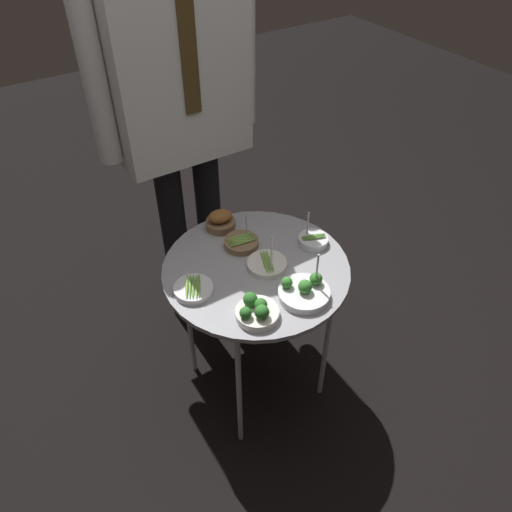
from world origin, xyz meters
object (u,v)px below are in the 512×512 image
Objects in this scene: bowl_asparagus_front_left at (267,264)px; bowl_asparagus_far_rim at (313,240)px; bowl_broccoli_mid_left at (304,291)px; bowl_roast_back_right at (220,221)px; bowl_broccoli_front_right at (257,311)px; waiter_figure at (178,91)px; bowl_asparagus_near_rim at (193,289)px; serving_cart at (256,277)px; bowl_asparagus_center at (241,242)px.

bowl_asparagus_front_left is 1.28× the size of bowl_asparagus_far_rim.
bowl_broccoli_mid_left is 1.52× the size of bowl_roast_back_right.
bowl_broccoli_front_right is 0.86m from waiter_figure.
bowl_broccoli_mid_left is 0.37m from bowl_asparagus_near_rim.
serving_cart is at bearing 148.88° from bowl_asparagus_front_left.
bowl_broccoli_mid_left is 0.18m from bowl_broccoli_front_right.
bowl_asparagus_center is at bearing -88.47° from waiter_figure.
bowl_asparagus_far_rim reaches higher than bowl_roast_back_right.
waiter_figure reaches higher than bowl_asparagus_front_left.
bowl_asparagus_front_left reaches higher than serving_cart.
bowl_asparagus_center is 0.14m from bowl_roast_back_right.
bowl_asparagus_far_rim is at bearing -1.20° from serving_cart.
bowl_asparagus_center is 0.75× the size of bowl_broccoli_mid_left.
bowl_asparagus_front_left is 0.19m from bowl_broccoli_mid_left.
bowl_broccoli_front_right is at bearing -60.60° from bowl_asparagus_near_rim.
waiter_figure reaches higher than bowl_roast_back_right.
bowl_asparagus_center is 0.34m from bowl_broccoli_mid_left.
bowl_asparagus_center reaches higher than serving_cart.
waiter_figure is (-0.03, 0.56, 0.44)m from bowl_asparagus_front_left.
bowl_asparagus_far_rim is (0.25, -0.01, 0.06)m from serving_cart.
bowl_asparagus_far_rim is 0.74m from waiter_figure.
bowl_asparagus_center reaches higher than bowl_asparagus_far_rim.
waiter_figure is at bearing 64.90° from bowl_asparagus_near_rim.
serving_cart is 5.09× the size of bowl_asparagus_near_rim.
bowl_asparagus_front_left is 1.15× the size of bowl_broccoli_front_right.
bowl_asparagus_near_rim is at bearing 178.24° from serving_cart.
bowl_asparagus_center reaches higher than bowl_roast_back_right.
bowl_asparagus_far_rim is at bearing -47.95° from bowl_roast_back_right.
bowl_asparagus_near_rim is at bearing 119.40° from bowl_broccoli_front_right.
bowl_broccoli_front_right is (-0.14, -0.33, 0.01)m from bowl_asparagus_center.
bowl_asparagus_front_left is 1.25× the size of bowl_asparagus_center.
bowl_roast_back_right is (-0.05, 0.47, 0.01)m from bowl_broccoli_mid_left.
bowl_asparagus_near_rim is (-0.30, 0.21, -0.01)m from bowl_broccoli_mid_left.
bowl_broccoli_front_right is 0.42m from bowl_asparagus_far_rim.
bowl_asparagus_center is 0.92× the size of bowl_broccoli_front_right.
waiter_figure reaches higher than bowl_asparagus_center.
bowl_asparagus_center reaches higher than bowl_broccoli_front_right.
bowl_asparagus_near_rim is at bearing 178.52° from bowl_asparagus_far_rim.
bowl_roast_back_right is at bearing 96.12° from bowl_broccoli_mid_left.
serving_cart is at bearing -91.33° from bowl_roast_back_right.
bowl_broccoli_mid_left is 0.86m from waiter_figure.
waiter_figure is at bearing 113.98° from bowl_asparagus_far_rim.
bowl_broccoli_mid_left is at bearing -83.29° from bowl_asparagus_center.
serving_cart is 3.92× the size of bowl_broccoli_mid_left.
bowl_roast_back_right is at bearing 88.67° from serving_cart.
bowl_asparagus_near_rim is 0.36m from bowl_roast_back_right.
bowl_broccoli_mid_left is 1.30× the size of bowl_asparagus_near_rim.
bowl_broccoli_mid_left reaches higher than bowl_roast_back_right.
bowl_asparagus_far_rim is 0.36m from bowl_roast_back_right.
bowl_asparagus_center is at bearing 66.36° from bowl_broccoli_front_right.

